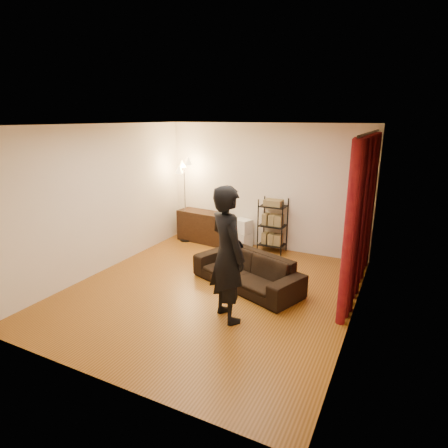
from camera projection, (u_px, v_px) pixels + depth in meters
The scene contains 14 objects.
floor at pixel (211, 290), 6.29m from camera, with size 5.00×5.00×0.00m, color brown.
ceiling at pixel (209, 125), 5.55m from camera, with size 5.00×5.00×0.00m, color white.
wall_back at pixel (265, 187), 8.07m from camera, with size 5.00×5.00×0.00m, color beige.
wall_front at pixel (92, 267), 3.76m from camera, with size 5.00×5.00×0.00m, color beige.
wall_left at pixel (103, 199), 6.88m from camera, with size 5.00×5.00×0.00m, color beige.
wall_right at pixel (359, 231), 4.96m from camera, with size 5.00×5.00×0.00m, color beige.
curtain_rod at pixel (370, 133), 5.63m from camera, with size 0.04×0.04×2.65m, color black.
curtain at pixel (360, 216), 6.00m from camera, with size 0.22×2.65×2.55m, color maroon, non-canonical shape.
sofa at pixel (247, 270), 6.38m from camera, with size 1.98×0.77×0.58m, color black.
person at pixel (228, 254), 5.18m from camera, with size 0.71×0.47×1.95m, color black.
media_cabinet at pixel (203, 227), 8.70m from camera, with size 1.22×0.46×0.71m, color black.
storage_boxes at pixel (242, 233), 8.38m from camera, with size 0.38×0.30×0.63m, color silver, non-canonical shape.
wire_shelf at pixel (273, 226), 7.97m from camera, with size 0.53×0.37×1.17m, color black, non-canonical shape.
floor_lamp at pixel (185, 201), 8.59m from camera, with size 0.34×0.34×1.89m, color silver, non-canonical shape.
Camera 1 is at (2.75, -5.04, 2.81)m, focal length 30.00 mm.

